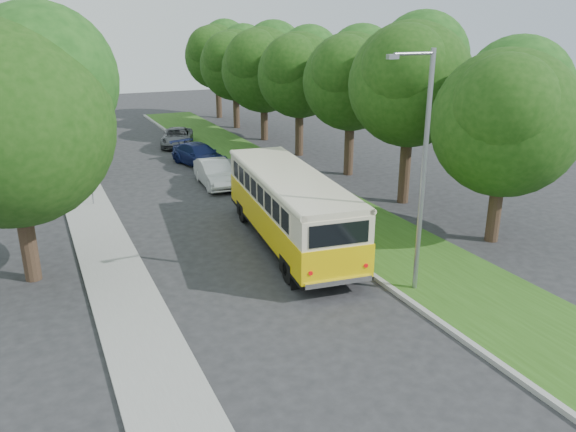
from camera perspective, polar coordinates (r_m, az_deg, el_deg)
name	(u,v)px	position (r m, az deg, el deg)	size (l,w,h in m)	color
ground	(270,285)	(19.82, -1.82, -7.02)	(120.00, 120.00, 0.00)	#262628
curb	(300,224)	(25.36, 1.20, -0.86)	(0.20, 70.00, 0.15)	gray
grass_verge	(345,217)	(26.43, 5.79, -0.14)	(4.50, 70.00, 0.13)	#294F15
sidewalk	(108,255)	(23.18, -17.84, -3.83)	(2.20, 70.00, 0.12)	gray
treeline	(201,71)	(35.95, -8.84, 14.38)	(24.27, 41.91, 9.46)	#332319
lamppost_near	(422,167)	(18.33, 13.43, 4.84)	(1.71, 0.16, 8.00)	gray
lamppost_far	(72,113)	(32.80, -21.08, 9.74)	(1.71, 0.16, 7.50)	gray
warning_sign	(90,173)	(29.33, -19.47, 4.14)	(0.56, 0.10, 2.50)	gray
vintage_bus	(289,209)	(22.75, 0.15, 0.69)	(2.67, 10.39, 3.08)	yellow
car_silver	(228,172)	(32.11, -6.11, 4.46)	(1.62, 4.02, 1.37)	silver
car_white	(215,173)	(31.79, -7.42, 4.34)	(1.53, 4.40, 1.45)	silver
car_blue	(199,155)	(36.62, -8.98, 6.16)	(1.93, 4.76, 1.38)	navy
car_grey	(177,137)	(42.93, -11.20, 7.86)	(2.17, 4.71, 1.31)	#595B60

